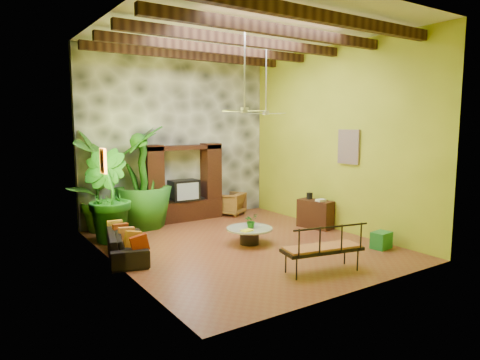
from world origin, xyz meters
TOP-DOWN VIEW (x-y plane):
  - ground at (0.00, 0.00)m, footprint 7.00×7.00m
  - ceiling at (0.00, 0.00)m, footprint 6.00×7.00m
  - back_wall at (0.00, 3.50)m, footprint 6.00×0.02m
  - left_wall at (-3.00, 0.00)m, footprint 0.02×7.00m
  - right_wall at (3.00, 0.00)m, footprint 0.02×7.00m
  - stone_accent_wall at (0.00, 3.44)m, footprint 5.98×0.10m
  - ceiling_beams at (0.00, 0.00)m, footprint 5.95×5.36m
  - entertainment_center at (0.00, 3.14)m, footprint 2.40×0.55m
  - ceiling_fan_front at (-0.20, -0.40)m, footprint 1.28×1.28m
  - ceiling_fan_back at (1.60, 1.20)m, footprint 1.28×1.28m
  - wall_art_mask at (-2.96, 1.00)m, footprint 0.06×0.32m
  - wall_art_painting at (2.96, -0.60)m, footprint 0.06×0.70m
  - sofa at (-2.65, 0.57)m, footprint 1.23×2.08m
  - wicker_armchair at (1.61, 3.04)m, footprint 1.07×1.08m
  - tall_plant_a at (-2.56, 3.15)m, footprint 1.75×1.76m
  - tall_plant_b at (-2.60, 2.11)m, footprint 1.44×1.57m
  - tall_plant_c at (-1.33, 3.00)m, footprint 1.94×1.94m
  - coffee_table at (0.18, -0.05)m, footprint 1.11×1.11m
  - centerpiece_plant at (0.23, -0.06)m, footprint 0.36×0.33m
  - yellow_tray at (-0.04, -0.28)m, footprint 0.29×0.23m
  - iron_bench at (0.25, -2.53)m, footprint 1.69×0.91m
  - side_console at (2.65, 0.26)m, footprint 0.65×1.05m
  - green_bin at (2.54, -2.07)m, footprint 0.49×0.40m

SIDE VIEW (x-z plane):
  - ground at x=0.00m, z-range 0.00..0.00m
  - green_bin at x=2.54m, z-range 0.00..0.39m
  - coffee_table at x=0.18m, z-range 0.06..0.46m
  - sofa at x=-2.65m, z-range 0.00..0.57m
  - wicker_armchair at x=1.61m, z-range 0.00..0.72m
  - side_console at x=2.65m, z-range 0.00..0.78m
  - yellow_tray at x=-0.04m, z-range 0.40..0.43m
  - iron_bench at x=0.25m, z-range 0.25..0.82m
  - centerpiece_plant at x=0.23m, z-range 0.40..0.74m
  - entertainment_center at x=0.00m, z-range -0.18..2.12m
  - tall_plant_b at x=-2.60m, z-range 0.00..2.31m
  - tall_plant_a at x=-2.56m, z-range 0.00..2.81m
  - tall_plant_c at x=-1.33m, z-range 0.00..2.84m
  - wall_art_mask at x=-2.96m, z-range 1.83..2.38m
  - wall_art_painting at x=2.96m, z-range 1.85..2.75m
  - back_wall at x=0.00m, z-range 0.00..5.00m
  - left_wall at x=-3.00m, z-range 0.00..5.00m
  - right_wall at x=3.00m, z-range 0.00..5.00m
  - stone_accent_wall at x=0.00m, z-range 0.01..4.99m
  - ceiling_fan_front at x=-0.20m, z-range 2.47..4.33m
  - ceiling_fan_back at x=1.60m, z-range 2.47..4.33m
  - ceiling_beams at x=0.00m, z-range 4.67..4.89m
  - ceiling at x=0.00m, z-range 4.99..5.01m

